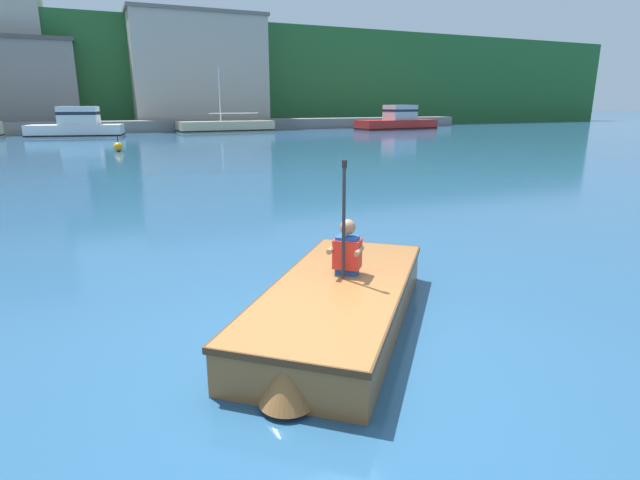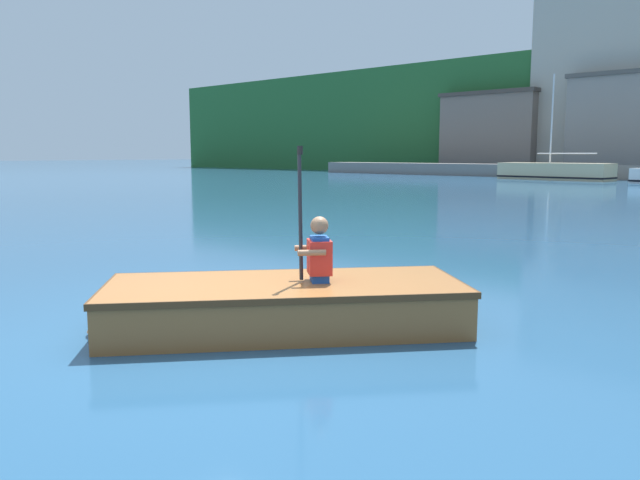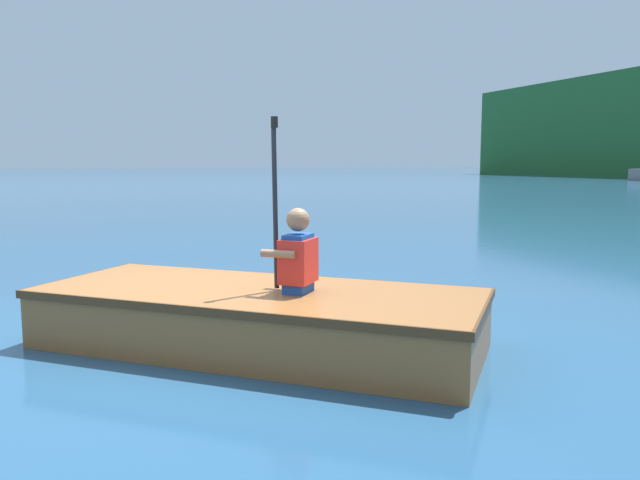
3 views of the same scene
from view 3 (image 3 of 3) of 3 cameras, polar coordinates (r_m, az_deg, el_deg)
The scene contains 3 objects.
ground_plane at distance 5.15m, azimuth -13.38°, elevation -8.77°, with size 300.00×300.00×0.00m, color navy.
rowboat_foreground at distance 4.78m, azimuth -6.29°, elevation -6.72°, with size 3.19×3.40×0.45m.
person_paddler at distance 4.53m, azimuth -2.14°, elevation -1.29°, with size 0.46×0.46×1.27m.
Camera 3 is at (4.92, -0.58, 1.39)m, focal length 35.00 mm.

